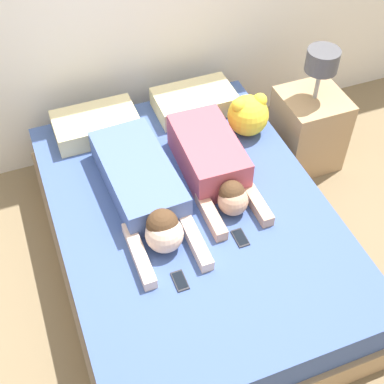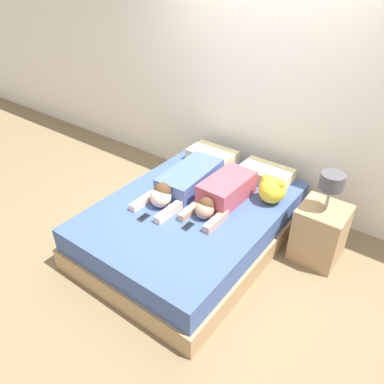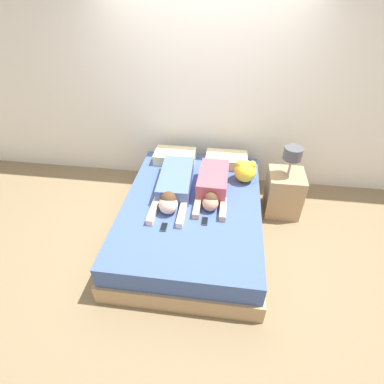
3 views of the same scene
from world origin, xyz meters
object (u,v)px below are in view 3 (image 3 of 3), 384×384
at_px(plush_toy, 245,171).
at_px(nightstand, 284,191).
at_px(person_right, 213,185).
at_px(pillow_head_right, 226,160).
at_px(cell_phone_left, 164,227).
at_px(bed, 192,218).
at_px(pillow_head_left, 175,156).
at_px(cell_phone_right, 205,221).
at_px(person_left, 174,186).

bearing_deg(plush_toy, nightstand, 4.08).
distance_m(plush_toy, nightstand, 0.60).
bearing_deg(person_right, plush_toy, 39.18).
distance_m(pillow_head_right, nightstand, 0.85).
bearing_deg(nightstand, cell_phone_left, -143.62).
bearing_deg(nightstand, plush_toy, -175.92).
xyz_separation_m(bed, plush_toy, (0.59, 0.52, 0.38)).
relative_size(pillow_head_left, person_right, 0.62).
height_order(cell_phone_right, plush_toy, plush_toy).
distance_m(cell_phone_left, nightstand, 1.68).
bearing_deg(cell_phone_right, person_left, 131.76).
xyz_separation_m(bed, person_right, (0.22, 0.21, 0.35)).
bearing_deg(cell_phone_right, pillow_head_right, 81.43).
height_order(cell_phone_left, nightstand, nightstand).
height_order(cell_phone_right, nightstand, nightstand).
xyz_separation_m(person_right, nightstand, (0.90, 0.34, -0.25)).
height_order(bed, nightstand, nightstand).
bearing_deg(plush_toy, pillow_head_left, 159.72).
bearing_deg(cell_phone_right, plush_toy, 62.88).
height_order(pillow_head_right, person_right, person_right).
bearing_deg(pillow_head_left, cell_phone_right, -65.68).
bearing_deg(person_left, bed, -34.70).
height_order(bed, pillow_head_right, pillow_head_right).
bearing_deg(nightstand, pillow_head_left, 168.03).
height_order(person_left, plush_toy, plush_toy).
bearing_deg(cell_phone_left, nightstand, 36.38).
bearing_deg(nightstand, person_left, -163.74).
bearing_deg(person_right, person_left, -173.71).
bearing_deg(bed, pillow_head_left, 112.01).
xyz_separation_m(person_right, cell_phone_right, (-0.04, -0.51, -0.11)).
distance_m(pillow_head_left, cell_phone_left, 1.31).
height_order(bed, person_right, person_right).
xyz_separation_m(cell_phone_left, cell_phone_right, (0.41, 0.14, 0.00)).
bearing_deg(plush_toy, pillow_head_right, 124.79).
height_order(person_right, nightstand, nightstand).
relative_size(pillow_head_right, plush_toy, 1.92).
relative_size(pillow_head_left, pillow_head_right, 1.00).
bearing_deg(pillow_head_right, nightstand, -22.09).
bearing_deg(plush_toy, person_right, -140.82).
bearing_deg(nightstand, cell_phone_right, -137.85).
height_order(pillow_head_left, nightstand, nightstand).
xyz_separation_m(pillow_head_left, cell_phone_left, (0.11, -1.30, -0.06)).
bearing_deg(cell_phone_left, bed, 61.80).
distance_m(pillow_head_right, person_left, 0.91).
distance_m(bed, cell_phone_left, 0.55).
xyz_separation_m(person_right, plush_toy, (0.38, 0.31, 0.03)).
bearing_deg(bed, person_left, 145.30).
bearing_deg(pillow_head_left, person_left, -80.61).
distance_m(pillow_head_left, nightstand, 1.51).
height_order(person_left, cell_phone_left, person_left).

